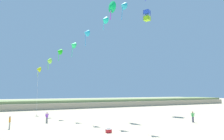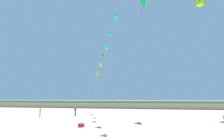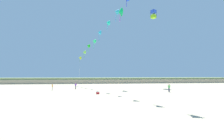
% 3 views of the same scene
% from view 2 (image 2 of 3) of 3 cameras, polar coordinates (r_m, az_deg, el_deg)
% --- Properties ---
extents(ground_plane, '(240.00, 240.00, 0.00)m').
position_cam_2_polar(ground_plane, '(14.74, -10.14, -20.47)').
color(ground_plane, tan).
extents(dune_ridge, '(120.00, 12.80, 2.17)m').
position_cam_2_polar(dune_ridge, '(55.10, 6.29, -10.99)').
color(dune_ridge, tan).
rests_on(dune_ridge, ground).
extents(person_near_left, '(0.52, 0.20, 1.49)m').
position_cam_2_polar(person_near_left, '(30.03, -11.89, -12.88)').
color(person_near_left, '#474C56').
rests_on(person_near_left, ground).
extents(person_mid_center, '(0.21, 0.52, 1.48)m').
position_cam_2_polar(person_mid_center, '(29.80, -22.42, -12.44)').
color(person_mid_center, gray).
rests_on(person_mid_center, ground).
extents(kite_banner_string, '(16.06, 33.54, 21.96)m').
position_cam_2_polar(kite_banner_string, '(27.50, 0.90, 17.20)').
color(kite_banner_string, '#B6DA13').
extents(large_kite_mid_trail, '(1.39, 2.40, 3.71)m').
position_cam_2_polar(large_kite_mid_trail, '(34.85, 9.77, 20.90)').
color(large_kite_mid_trail, '#0DC95D').
extents(beach_cooler, '(0.58, 0.41, 0.46)m').
position_cam_2_polar(beach_cooler, '(19.02, -10.01, -17.21)').
color(beach_cooler, red).
rests_on(beach_cooler, ground).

